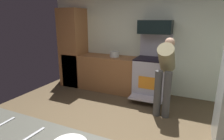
% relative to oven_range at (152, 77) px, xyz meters
% --- Properties ---
extents(ground_plane, '(5.20, 4.80, 0.02)m').
position_rel_oven_range_xyz_m(ground_plane, '(-0.32, -1.97, -0.52)').
color(ground_plane, brown).
extents(wall_back, '(5.20, 0.12, 2.60)m').
position_rel_oven_range_xyz_m(wall_back, '(-0.32, 0.37, 0.79)').
color(wall_back, silver).
rests_on(wall_back, ground).
extents(lower_cabinet_run, '(2.40, 0.60, 0.90)m').
position_rel_oven_range_xyz_m(lower_cabinet_run, '(-1.22, 0.01, -0.06)').
color(lower_cabinet_run, '#945F37').
rests_on(lower_cabinet_run, ground).
extents(cabinet_column, '(0.60, 0.60, 2.10)m').
position_rel_oven_range_xyz_m(cabinet_column, '(-2.22, 0.01, 0.54)').
color(cabinet_column, '#945F37').
rests_on(cabinet_column, ground).
extents(oven_range, '(0.76, 0.95, 1.50)m').
position_rel_oven_range_xyz_m(oven_range, '(0.00, 0.00, 0.00)').
color(oven_range, '#B8B5C4').
rests_on(oven_range, ground).
extents(microwave, '(0.74, 0.38, 0.30)m').
position_rel_oven_range_xyz_m(microwave, '(-0.00, 0.09, 1.14)').
color(microwave, black).
rests_on(microwave, oven_range).
extents(person_cook, '(0.31, 0.68, 1.47)m').
position_rel_oven_range_xyz_m(person_cook, '(0.40, -0.69, 0.38)').
color(person_cook, '#474747').
rests_on(person_cook, ground).
extents(knife_chef, '(0.04, 0.25, 0.01)m').
position_rel_oven_range_xyz_m(knife_chef, '(-0.24, -3.29, 0.40)').
color(knife_chef, '#B7BABF').
rests_on(knife_chef, counter_island).
extents(knife_paring, '(0.03, 0.27, 0.01)m').
position_rel_oven_range_xyz_m(knife_paring, '(-0.61, -3.29, 0.40)').
color(knife_paring, '#B7BABF').
rests_on(knife_paring, counter_island).
extents(stock_pot, '(0.24, 0.24, 0.14)m').
position_rel_oven_range_xyz_m(stock_pot, '(-0.97, 0.01, 0.46)').
color(stock_pot, silver).
rests_on(stock_pot, lower_cabinet_run).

